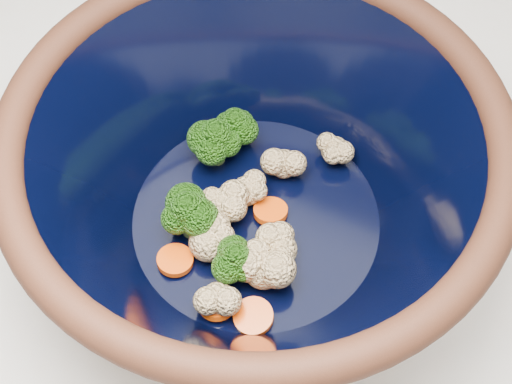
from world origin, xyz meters
The scene contains 2 objects.
mixing_bowl centered at (-0.12, 0.05, 1.00)m, with size 0.45×0.45×0.17m.
vegetable_pile centered at (-0.14, 0.04, 0.96)m, with size 0.14×0.21×0.06m.
Camera 1 is at (0.02, -0.24, 1.48)m, focal length 50.00 mm.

